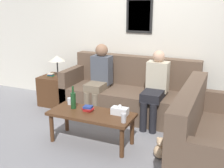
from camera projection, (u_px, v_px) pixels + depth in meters
name	position (u px, v px, depth m)	size (l,w,h in m)	color
ground_plane	(118.00, 125.00, 4.58)	(16.00, 16.00, 0.00)	gray
wall_back	(139.00, 38.00, 5.08)	(9.00, 0.08, 2.60)	silver
couch_main	(130.00, 96.00, 4.95)	(2.31, 0.87, 1.01)	brown
couch_side	(211.00, 145.00, 3.24)	(0.87, 1.70, 1.01)	brown
coffee_table	(91.00, 117.00, 3.91)	(1.20, 0.51, 0.46)	#4C2D19
side_table_with_lamp	(56.00, 88.00, 5.44)	(0.53, 0.53, 0.97)	#4C2D19
wine_bottle	(73.00, 100.00, 4.03)	(0.07, 0.07, 0.33)	#19421E
drinking_glass	(70.00, 101.00, 4.20)	(0.07, 0.07, 0.10)	silver
book_stack	(88.00, 108.00, 3.95)	(0.16, 0.14, 0.08)	red
soda_can	(124.00, 118.00, 3.57)	(0.07, 0.07, 0.12)	#BCBCC1
tissue_box	(120.00, 111.00, 3.83)	(0.23, 0.12, 0.15)	silver
person_left	(99.00, 76.00, 4.89)	(0.34, 0.59, 1.24)	#756651
person_right	(155.00, 86.00, 4.46)	(0.34, 0.64, 1.20)	black
teddy_bear	(161.00, 149.00, 3.60)	(0.18, 0.18, 0.29)	tan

